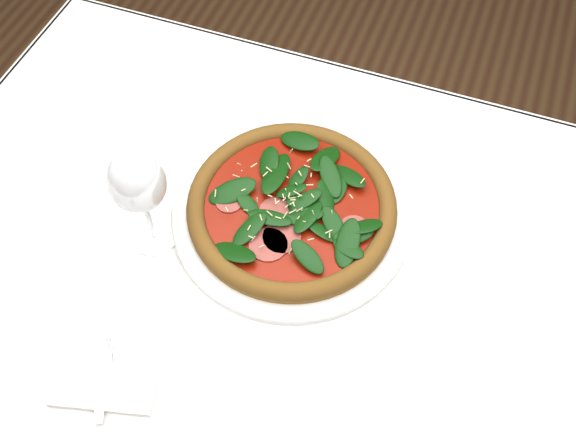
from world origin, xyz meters
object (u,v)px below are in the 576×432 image
(pizza, at_px, (292,204))
(napkin, at_px, (105,387))
(plate, at_px, (292,212))
(wine_glass, at_px, (137,183))

(pizza, bearing_deg, napkin, -111.74)
(plate, bearing_deg, pizza, 75.96)
(plate, height_order, pizza, pizza)
(plate, distance_m, wine_glass, 0.24)
(napkin, bearing_deg, pizza, 68.26)
(pizza, height_order, napkin, pizza)
(pizza, distance_m, napkin, 0.36)
(pizza, relative_size, wine_glass, 1.97)
(wine_glass, xyz_separation_m, napkin, (0.04, -0.23, -0.13))
(wine_glass, bearing_deg, plate, 31.08)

